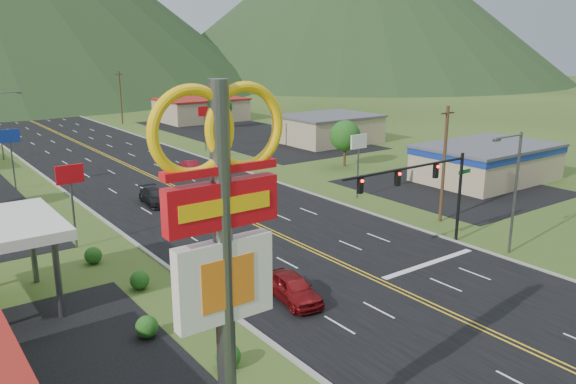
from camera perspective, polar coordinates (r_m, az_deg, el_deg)
ground at (r=31.19m, az=25.56°, el=-15.38°), size 500.00×500.00×0.00m
road at (r=31.19m, az=25.56°, el=-15.38°), size 20.00×460.00×0.04m
pylon_sign at (r=16.79m, az=-6.63°, el=-4.87°), size 4.32×0.60×14.00m
traffic_signal at (r=41.61m, az=13.84°, el=1.01°), size 13.10×0.43×7.00m
streetlight_east at (r=43.11m, az=21.93°, el=0.63°), size 3.28×0.25×9.00m
streetlight_west at (r=83.42m, az=-27.10°, el=6.46°), size 3.28×0.25×9.00m
building_east_near at (r=67.15m, az=19.56°, el=3.05°), size 15.40×10.40×4.10m
building_east_mid at (r=88.56m, az=4.14°, el=6.45°), size 14.40×11.40×4.30m
building_east_far at (r=115.35m, az=-8.83°, el=8.29°), size 16.40×12.40×4.50m
pole_sign_west_a at (r=44.28m, az=-21.23°, el=0.88°), size 2.00×0.18×6.40m
pole_sign_west_b at (r=65.46m, az=-26.40°, el=4.56°), size 2.00×0.18×6.40m
pole_sign_east_a at (r=55.72m, az=7.19°, el=4.45°), size 2.00×0.18×6.40m
pole_sign_east_b at (r=81.72m, az=-8.47°, el=7.67°), size 2.00×0.18×6.40m
tree_east_a at (r=70.63m, az=5.83°, el=5.71°), size 3.84×3.84×5.82m
tree_east_b at (r=103.73m, az=-6.75°, el=8.56°), size 3.84×3.84×5.82m
utility_pole_a at (r=49.45m, az=15.57°, el=2.80°), size 1.60×0.28×10.00m
utility_pole_b at (r=77.59m, az=-6.40°, el=7.43°), size 1.60×0.28×10.00m
utility_pole_c at (r=113.87m, az=-16.64°, el=9.23°), size 1.60×0.28×10.00m
utility_pole_d at (r=152.03m, az=-21.88°, el=10.04°), size 1.60×0.28×10.00m
car_red_near at (r=33.93m, az=0.49°, el=-9.77°), size 2.57×5.05×1.65m
car_dark_mid at (r=55.31m, az=-13.38°, el=-0.50°), size 2.53×5.22×1.46m
car_red_far at (r=68.91m, az=-9.97°, el=2.62°), size 1.98×4.31×1.37m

